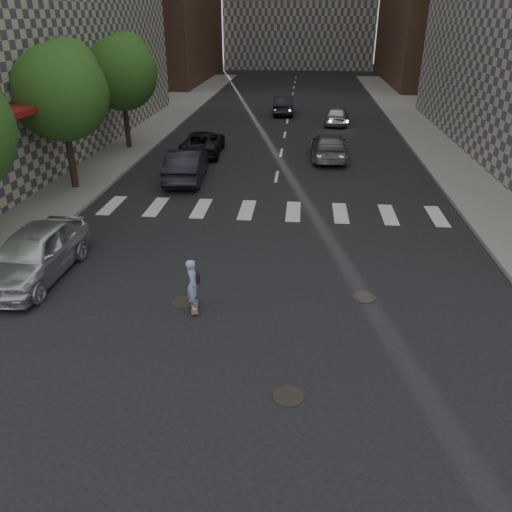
{
  "coord_description": "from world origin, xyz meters",
  "views": [
    {
      "loc": [
        1.29,
        -11.08,
        7.62
      ],
      "look_at": [
        0.07,
        1.85,
        1.3
      ],
      "focal_mm": 35.0,
      "sensor_mm": 36.0,
      "label": 1
    }
  ],
  "objects_px": {
    "skateboarder": "(193,284)",
    "traffic_car_e": "(284,105)",
    "tree_b": "(62,88)",
    "traffic_car_b": "(329,146)",
    "traffic_car_c": "(203,143)",
    "silver_sedan": "(34,253)",
    "traffic_car_a": "(186,165)",
    "tree_c": "(122,70)",
    "traffic_car_d": "(337,115)"
  },
  "relations": [
    {
      "from": "tree_b",
      "to": "traffic_car_d",
      "type": "height_order",
      "value": "tree_b"
    },
    {
      "from": "tree_b",
      "to": "traffic_car_b",
      "type": "relative_size",
      "value": 1.32
    },
    {
      "from": "traffic_car_a",
      "to": "traffic_car_c",
      "type": "relative_size",
      "value": 0.99
    },
    {
      "from": "traffic_car_a",
      "to": "traffic_car_c",
      "type": "bearing_deg",
      "value": -92.24
    },
    {
      "from": "skateboarder",
      "to": "traffic_car_a",
      "type": "relative_size",
      "value": 0.33
    },
    {
      "from": "silver_sedan",
      "to": "traffic_car_b",
      "type": "xyz_separation_m",
      "value": [
        9.79,
        15.58,
        -0.1
      ]
    },
    {
      "from": "tree_b",
      "to": "skateboarder",
      "type": "relative_size",
      "value": 4.19
    },
    {
      "from": "silver_sedan",
      "to": "traffic_car_c",
      "type": "bearing_deg",
      "value": 83.02
    },
    {
      "from": "tree_c",
      "to": "traffic_car_a",
      "type": "bearing_deg",
      "value": -51.06
    },
    {
      "from": "traffic_car_e",
      "to": "traffic_car_d",
      "type": "bearing_deg",
      "value": 135.12
    },
    {
      "from": "traffic_car_b",
      "to": "traffic_car_c",
      "type": "height_order",
      "value": "traffic_car_b"
    },
    {
      "from": "silver_sedan",
      "to": "traffic_car_a",
      "type": "height_order",
      "value": "silver_sedan"
    },
    {
      "from": "tree_b",
      "to": "traffic_car_e",
      "type": "height_order",
      "value": "tree_b"
    },
    {
      "from": "traffic_car_b",
      "to": "traffic_car_d",
      "type": "height_order",
      "value": "traffic_car_b"
    },
    {
      "from": "traffic_car_b",
      "to": "traffic_car_d",
      "type": "distance_m",
      "value": 10.11
    },
    {
      "from": "traffic_car_c",
      "to": "traffic_car_b",
      "type": "bearing_deg",
      "value": 175.21
    },
    {
      "from": "traffic_car_c",
      "to": "silver_sedan",
      "type": "bearing_deg",
      "value": 79.61
    },
    {
      "from": "skateboarder",
      "to": "silver_sedan",
      "type": "bearing_deg",
      "value": 151.83
    },
    {
      "from": "tree_b",
      "to": "tree_c",
      "type": "bearing_deg",
      "value": 90.0
    },
    {
      "from": "skateboarder",
      "to": "traffic_car_e",
      "type": "relative_size",
      "value": 0.34
    },
    {
      "from": "traffic_car_b",
      "to": "traffic_car_d",
      "type": "bearing_deg",
      "value": -96.93
    },
    {
      "from": "traffic_car_c",
      "to": "traffic_car_e",
      "type": "height_order",
      "value": "traffic_car_e"
    },
    {
      "from": "skateboarder",
      "to": "traffic_car_a",
      "type": "distance_m",
      "value": 12.48
    },
    {
      "from": "skateboarder",
      "to": "traffic_car_c",
      "type": "relative_size",
      "value": 0.32
    },
    {
      "from": "silver_sedan",
      "to": "traffic_car_e",
      "type": "relative_size",
      "value": 1.04
    },
    {
      "from": "tree_c",
      "to": "traffic_car_c",
      "type": "height_order",
      "value": "tree_c"
    },
    {
      "from": "traffic_car_a",
      "to": "traffic_car_c",
      "type": "height_order",
      "value": "traffic_car_a"
    },
    {
      "from": "silver_sedan",
      "to": "traffic_car_b",
      "type": "distance_m",
      "value": 18.4
    },
    {
      "from": "traffic_car_b",
      "to": "traffic_car_e",
      "type": "bearing_deg",
      "value": -78.25
    },
    {
      "from": "traffic_car_a",
      "to": "traffic_car_c",
      "type": "xyz_separation_m",
      "value": [
        -0.18,
        5.29,
        -0.12
      ]
    },
    {
      "from": "skateboarder",
      "to": "traffic_car_c",
      "type": "bearing_deg",
      "value": 87.29
    },
    {
      "from": "silver_sedan",
      "to": "traffic_car_b",
      "type": "bearing_deg",
      "value": 59.18
    },
    {
      "from": "tree_b",
      "to": "traffic_car_e",
      "type": "bearing_deg",
      "value": 66.65
    },
    {
      "from": "tree_c",
      "to": "traffic_car_a",
      "type": "distance_m",
      "value": 8.78
    },
    {
      "from": "traffic_car_b",
      "to": "tree_c",
      "type": "bearing_deg",
      "value": -6.81
    },
    {
      "from": "tree_b",
      "to": "traffic_car_e",
      "type": "distance_m",
      "value": 23.05
    },
    {
      "from": "traffic_car_b",
      "to": "traffic_car_e",
      "type": "height_order",
      "value": "traffic_car_e"
    },
    {
      "from": "skateboarder",
      "to": "silver_sedan",
      "type": "relative_size",
      "value": 0.33
    },
    {
      "from": "traffic_car_d",
      "to": "traffic_car_e",
      "type": "bearing_deg",
      "value": -36.15
    },
    {
      "from": "skateboarder",
      "to": "silver_sedan",
      "type": "xyz_separation_m",
      "value": [
        -5.4,
        1.49,
        -0.0
      ]
    },
    {
      "from": "tree_b",
      "to": "silver_sedan",
      "type": "xyz_separation_m",
      "value": [
        2.45,
        -8.78,
        -3.82
      ]
    },
    {
      "from": "tree_b",
      "to": "traffic_car_b",
      "type": "distance_m",
      "value": 14.55
    },
    {
      "from": "skateboarder",
      "to": "traffic_car_a",
      "type": "bearing_deg",
      "value": 90.7
    },
    {
      "from": "traffic_car_c",
      "to": "tree_b",
      "type": "bearing_deg",
      "value": 54.17
    },
    {
      "from": "traffic_car_b",
      "to": "tree_b",
      "type": "bearing_deg",
      "value": 27.83
    },
    {
      "from": "traffic_car_e",
      "to": "traffic_car_c",
      "type": "bearing_deg",
      "value": 71.28
    },
    {
      "from": "tree_c",
      "to": "traffic_car_d",
      "type": "distance_m",
      "value": 16.42
    },
    {
      "from": "traffic_car_b",
      "to": "traffic_car_d",
      "type": "relative_size",
      "value": 1.22
    },
    {
      "from": "silver_sedan",
      "to": "traffic_car_c",
      "type": "distance_m",
      "value": 16.1
    },
    {
      "from": "traffic_car_a",
      "to": "traffic_car_d",
      "type": "height_order",
      "value": "traffic_car_a"
    }
  ]
}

